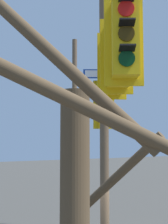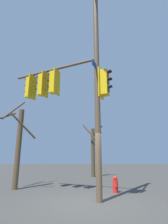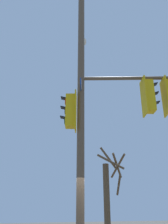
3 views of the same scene
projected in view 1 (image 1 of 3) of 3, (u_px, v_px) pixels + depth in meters
main_signal_pole_assembly at (113, 70)px, 6.70m from camera, size 4.62×4.88×9.86m
secondary_pole_assembly at (75, 129)px, 12.32m from camera, size 0.52×0.75×7.94m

